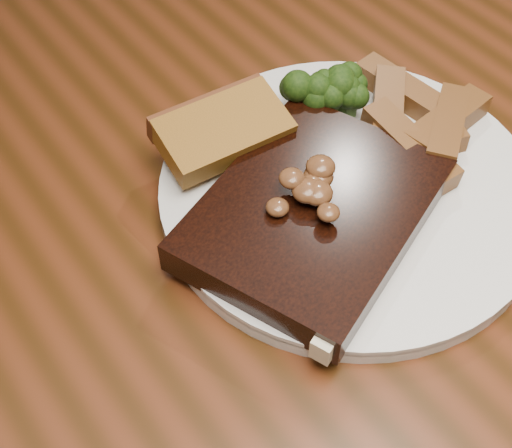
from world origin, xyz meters
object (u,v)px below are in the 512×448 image
(plate, at_px, (348,191))
(garlic_bread, at_px, (224,149))
(potato_wedges, at_px, (429,140))
(steak, at_px, (314,213))
(dining_table, at_px, (262,322))

(plate, height_order, garlic_bread, garlic_bread)
(plate, xyz_separation_m, garlic_bread, (-0.06, 0.08, 0.02))
(garlic_bread, xyz_separation_m, potato_wedges, (0.14, -0.09, 0.00))
(steak, distance_m, potato_wedges, 0.13)
(potato_wedges, bearing_deg, steak, -177.44)
(steak, bearing_deg, garlic_bread, 76.68)
(garlic_bread, height_order, potato_wedges, potato_wedges)
(steak, distance_m, garlic_bread, 0.10)
(dining_table, relative_size, potato_wedges, 13.04)
(steak, bearing_deg, dining_table, 154.56)
(dining_table, distance_m, potato_wedges, 0.21)
(steak, xyz_separation_m, potato_wedges, (0.13, 0.01, -0.00))
(steak, height_order, garlic_bread, steak)
(steak, bearing_deg, potato_wedges, -18.70)
(dining_table, bearing_deg, garlic_bread, 71.99)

